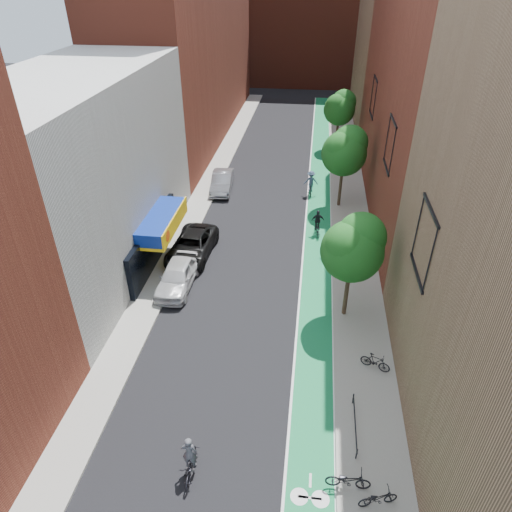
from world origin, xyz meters
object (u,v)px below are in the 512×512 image
(cyclist_lane_near, at_px, (328,246))
(cyclist_lane_far, at_px, (311,184))
(parked_car_white, at_px, (178,276))
(cyclist_lane_mid, at_px, (317,226))
(parked_car_black, at_px, (192,246))
(cyclist_lead, at_px, (190,462))
(parked_car_silver, at_px, (222,182))

(cyclist_lane_near, relative_size, cyclist_lane_far, 0.90)
(parked_car_white, relative_size, cyclist_lane_far, 2.21)
(cyclist_lane_mid, bearing_deg, parked_car_black, 17.26)
(cyclist_lane_near, bearing_deg, cyclist_lead, 81.52)
(cyclist_lane_mid, distance_m, cyclist_lane_far, 6.88)
(parked_car_white, height_order, cyclist_lead, cyclist_lead)
(parked_car_black, bearing_deg, cyclist_lead, -73.02)
(parked_car_black, height_order, cyclist_lane_far, cyclist_lane_far)
(cyclist_lane_mid, bearing_deg, cyclist_lane_far, -92.67)
(parked_car_silver, bearing_deg, parked_car_black, -94.40)
(cyclist_lead, distance_m, cyclist_lane_near, 17.70)
(parked_car_silver, bearing_deg, cyclist_lane_near, -50.55)
(parked_car_white, xyz_separation_m, parked_car_silver, (0.00, 14.48, -0.02))
(parked_car_black, distance_m, cyclist_lead, 16.10)
(parked_car_silver, distance_m, cyclist_lane_near, 13.42)
(parked_car_black, relative_size, cyclist_lane_mid, 2.94)
(parked_car_black, relative_size, cyclist_lead, 2.79)
(cyclist_lead, height_order, cyclist_lane_far, cyclist_lane_far)
(parked_car_white, height_order, cyclist_lane_mid, cyclist_lane_mid)
(cyclist_lane_near, distance_m, cyclist_lane_mid, 3.00)
(parked_car_white, xyz_separation_m, parked_car_black, (0.00, 3.58, -0.04))
(cyclist_lane_near, xyz_separation_m, cyclist_lane_mid, (-0.80, 2.89, -0.11))
(cyclist_lead, xyz_separation_m, cyclist_lane_near, (5.44, 16.84, 0.14))
(cyclist_lane_far, bearing_deg, parked_car_black, 50.46)
(cyclist_lead, height_order, cyclist_lane_mid, cyclist_lead)
(cyclist_lead, bearing_deg, cyclist_lane_far, -102.01)
(parked_car_white, xyz_separation_m, cyclist_lane_far, (7.80, 14.53, 0.20))
(cyclist_lead, bearing_deg, parked_car_black, -79.70)
(parked_car_white, bearing_deg, cyclist_lane_far, 62.71)
(cyclist_lane_far, bearing_deg, parked_car_silver, -3.73)
(parked_car_silver, bearing_deg, cyclist_lane_mid, -43.04)
(cyclist_lane_far, bearing_deg, cyclist_lead, 77.50)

